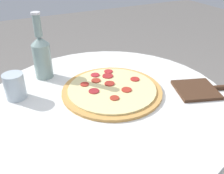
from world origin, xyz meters
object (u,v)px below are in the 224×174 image
Objects in this scene: pizza_paddle at (204,89)px; drinking_glass at (15,86)px; pizza at (112,90)px; beer_bottle at (42,55)px.

drinking_glass is at bearing 176.39° from pizza_paddle.
beer_bottle reaches higher than pizza.
drinking_glass is (-0.64, 0.26, 0.04)m from pizza_paddle.
pizza is 1.41× the size of beer_bottle.
beer_bottle is at bearing 130.35° from pizza.
beer_bottle is at bearing 162.13° from pizza_paddle.
drinking_glass reaches higher than pizza.
beer_bottle reaches higher than drinking_glass.
pizza is at bearing 173.54° from pizza_paddle.
beer_bottle is at bearing 42.30° from drinking_glass.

